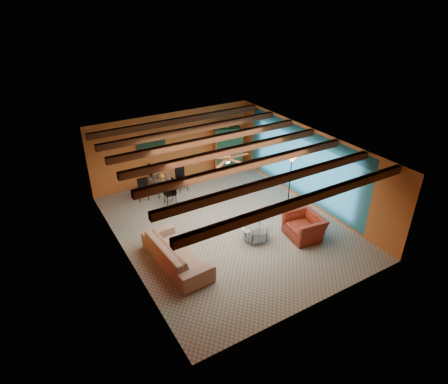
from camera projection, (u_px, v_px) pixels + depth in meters
room at (226, 157)px, 11.18m from camera, size 6.52×8.01×2.71m
sofa at (176, 253)px, 10.42m from camera, size 1.14×2.55×0.73m
armchair at (304, 226)px, 11.56m from camera, size 1.11×1.23×0.72m
coffee_table at (256, 233)px, 11.47m from camera, size 1.05×1.05×0.48m
dining_table at (162, 183)px, 13.81m from camera, size 1.94×1.94×0.96m
armoire at (226, 149)px, 15.58m from camera, size 1.12×0.82×1.77m
floor_lamp at (290, 180)px, 13.13m from camera, size 0.38×0.38×1.78m
ceiling_fan at (228, 158)px, 11.09m from camera, size 1.50×1.50×0.44m
painting at (151, 144)px, 14.02m from camera, size 1.05×0.03×0.65m
potted_plant at (227, 123)px, 15.05m from camera, size 0.45×0.41×0.45m
vase at (161, 169)px, 13.54m from camera, size 0.20×0.20×0.20m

